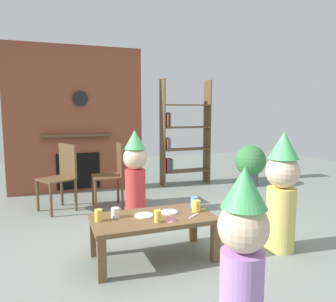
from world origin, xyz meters
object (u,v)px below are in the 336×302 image
(coffee_table, at_px, (153,223))
(birthday_cake_slice, at_px, (170,217))
(paper_cup_near_left, at_px, (115,213))
(paper_cup_far_left, at_px, (98,215))
(paper_cup_center, at_px, (158,216))
(child_in_pink, at_px, (282,189))
(paper_plate_rear, at_px, (169,212))
(child_with_cone_hat, at_px, (242,253))
(dining_chair_left, at_px, (62,173))
(paper_plate_front, at_px, (144,215))
(paper_cup_near_right, at_px, (196,206))
(paper_cup_far_right, at_px, (194,202))
(dining_chair_middle, at_px, (113,171))
(bookshelf, at_px, (182,138))
(child_by_the_chairs, at_px, (135,170))
(potted_plant_tall, at_px, (250,162))

(coffee_table, bearing_deg, birthday_cake_slice, -56.95)
(paper_cup_near_left, height_order, paper_cup_far_left, paper_cup_far_left)
(paper_cup_center, distance_m, child_in_pink, 1.24)
(paper_plate_rear, xyz_separation_m, child_with_cone_hat, (-0.03, -1.27, 0.15))
(child_with_cone_hat, xyz_separation_m, dining_chair_left, (-0.87, 3.06, -0.05))
(paper_cup_center, bearing_deg, paper_plate_front, 108.16)
(paper_cup_near_right, xyz_separation_m, paper_cup_far_right, (0.03, 0.12, -0.00))
(dining_chair_left, distance_m, dining_chair_middle, 0.69)
(paper_plate_rear, relative_size, child_with_cone_hat, 0.15)
(paper_cup_near_left, height_order, child_with_cone_hat, child_with_cone_hat)
(paper_cup_far_left, height_order, dining_chair_left, dining_chair_left)
(paper_plate_front, bearing_deg, birthday_cake_slice, -48.42)
(child_with_cone_hat, bearing_deg, paper_plate_front, 3.15)
(paper_cup_near_left, relative_size, paper_plate_front, 0.51)
(paper_cup_center, distance_m, paper_plate_front, 0.22)
(paper_cup_far_right, bearing_deg, paper_plate_rear, -166.86)
(paper_cup_far_right, xyz_separation_m, paper_plate_front, (-0.54, -0.08, -0.05))
(bookshelf, distance_m, dining_chair_middle, 1.75)
(paper_cup_far_left, distance_m, child_by_the_chairs, 1.43)
(paper_cup_near_left, distance_m, paper_cup_far_left, 0.16)
(paper_cup_center, bearing_deg, paper_cup_far_right, 30.41)
(paper_plate_rear, bearing_deg, paper_cup_near_left, 175.40)
(child_with_cone_hat, bearing_deg, paper_cup_far_right, -20.24)
(dining_chair_left, xyz_separation_m, dining_chair_middle, (0.68, -0.11, 0.00))
(bookshelf, distance_m, paper_cup_far_left, 3.25)
(paper_cup_center, distance_m, potted_plant_tall, 3.43)
(paper_cup_far_right, bearing_deg, potted_plant_tall, 44.91)
(birthday_cake_slice, relative_size, dining_chair_middle, 0.11)
(paper_cup_far_left, height_order, child_by_the_chairs, child_by_the_chairs)
(child_in_pink, relative_size, dining_chair_middle, 1.29)
(paper_cup_near_right, height_order, paper_plate_rear, paper_cup_near_right)
(child_in_pink, relative_size, child_by_the_chairs, 1.05)
(paper_cup_near_left, bearing_deg, bookshelf, 56.30)
(coffee_table, distance_m, dining_chair_middle, 1.74)
(paper_plate_front, bearing_deg, paper_cup_near_left, 168.30)
(birthday_cake_slice, bearing_deg, bookshelf, 65.55)
(paper_cup_near_left, bearing_deg, dining_chair_middle, 79.99)
(paper_cup_far_right, bearing_deg, paper_cup_center, -149.59)
(bookshelf, xyz_separation_m, paper_cup_near_left, (-1.72, -2.58, -0.42))
(child_by_the_chairs, bearing_deg, paper_cup_far_left, -20.03)
(coffee_table, relative_size, paper_plate_rear, 6.81)
(child_in_pink, bearing_deg, paper_plate_front, -1.19)
(dining_chair_left, bearing_deg, bookshelf, 173.52)
(bookshelf, distance_m, potted_plant_tall, 1.31)
(paper_cup_near_left, xyz_separation_m, paper_cup_far_right, (0.79, 0.03, 0.01))
(paper_cup_near_left, bearing_deg, paper_plate_rear, -4.60)
(bookshelf, bearing_deg, dining_chair_left, -158.47)
(paper_cup_far_right, relative_size, potted_plant_tall, 0.14)
(coffee_table, height_order, paper_plate_rear, paper_plate_rear)
(paper_cup_far_right, distance_m, child_with_cone_hat, 1.38)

